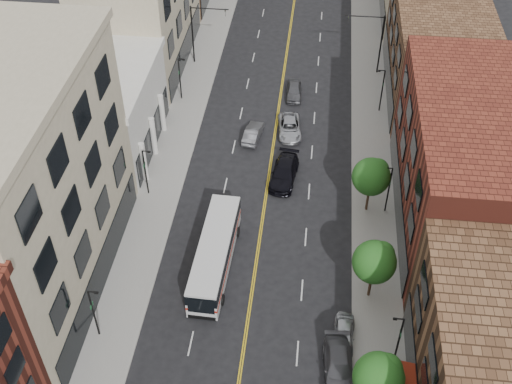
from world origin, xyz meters
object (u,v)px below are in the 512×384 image
(car_lane_b, at_px, (290,127))
(car_lane_c, at_px, (294,91))
(car_lane_a, at_px, (284,173))
(car_parked_far, at_px, (344,335))
(car_lane_behind, at_px, (253,133))
(city_bus, at_px, (215,253))
(car_parked_mid, at_px, (339,367))

(car_lane_b, distance_m, car_lane_c, 6.97)
(car_lane_a, bearing_deg, car_lane_c, 96.09)
(car_parked_far, relative_size, car_lane_a, 0.69)
(car_lane_behind, distance_m, car_lane_a, 7.19)
(city_bus, height_order, car_lane_behind, city_bus)
(car_lane_behind, relative_size, car_lane_c, 0.99)
(city_bus, height_order, car_parked_far, city_bus)
(car_parked_mid, distance_m, car_lane_b, 28.87)
(city_bus, relative_size, car_lane_a, 2.02)
(car_lane_behind, distance_m, car_lane_b, 3.94)
(car_lane_c, bearing_deg, city_bus, -102.91)
(car_lane_a, relative_size, car_lane_c, 1.34)
(city_bus, xyz_separation_m, car_lane_a, (4.82, 11.76, -0.87))
(city_bus, bearing_deg, car_lane_c, 81.35)
(car_lane_behind, bearing_deg, city_bus, 94.08)
(city_bus, height_order, car_lane_c, city_bus)
(car_parked_mid, bearing_deg, car_lane_a, 100.22)
(car_parked_mid, xyz_separation_m, car_lane_a, (-5.48, 20.85, 0.05))
(car_lane_a, relative_size, car_lane_b, 1.12)
(city_bus, distance_m, car_lane_b, 19.88)
(car_lane_b, bearing_deg, car_parked_mid, -85.67)
(car_parked_mid, relative_size, car_lane_behind, 1.27)
(city_bus, xyz_separation_m, car_lane_b, (4.82, 19.26, -1.00))
(car_lane_c, bearing_deg, car_parked_far, -82.30)
(car_lane_a, bearing_deg, city_bus, -106.21)
(car_lane_c, bearing_deg, car_parked_mid, -83.67)
(car_lane_behind, xyz_separation_m, car_lane_b, (3.71, 1.34, 0.01))
(car_parked_mid, xyz_separation_m, car_parked_far, (0.35, 2.88, -0.11))
(car_parked_far, height_order, car_lane_b, car_lane_b)
(car_parked_far, bearing_deg, car_lane_c, 102.82)
(city_bus, bearing_deg, car_parked_mid, -39.64)
(car_lane_b, bearing_deg, car_parked_far, -83.71)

